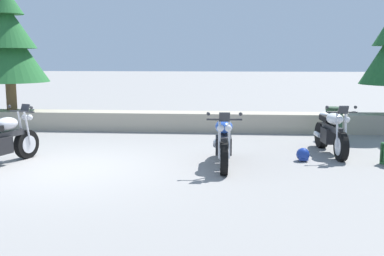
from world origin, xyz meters
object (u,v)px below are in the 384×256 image
object	(u,v)px
motorcycle_blue_centre	(223,142)
rider_helmet	(303,155)
motorcycle_white_far_right	(331,133)
trash_bin	(334,123)
motorcycle_silver_near_left	(1,142)
pine_tree_mid_left	(8,42)

from	to	relation	value
motorcycle_blue_centre	rider_helmet	bearing A→B (deg)	18.05
motorcycle_white_far_right	trash_bin	world-z (taller)	motorcycle_white_far_right
rider_helmet	motorcycle_blue_centre	bearing A→B (deg)	-161.95
motorcycle_blue_centre	rider_helmet	size ratio (longest dim) A/B	7.37
motorcycle_silver_near_left	motorcycle_blue_centre	world-z (taller)	same
motorcycle_silver_near_left	trash_bin	size ratio (longest dim) A/B	2.33
rider_helmet	motorcycle_silver_near_left	bearing A→B (deg)	-172.23
motorcycle_blue_centre	pine_tree_mid_left	size ratio (longest dim) A/B	0.55
pine_tree_mid_left	trash_bin	world-z (taller)	pine_tree_mid_left
rider_helmet	pine_tree_mid_left	xyz separation A→B (m)	(-8.30, 4.02, 2.48)
motorcycle_silver_near_left	motorcycle_blue_centre	xyz separation A→B (m)	(4.48, 0.29, 0.00)
rider_helmet	pine_tree_mid_left	size ratio (longest dim) A/B	0.08
trash_bin	motorcycle_white_far_right	bearing A→B (deg)	-104.45
motorcycle_white_far_right	trash_bin	bearing A→B (deg)	75.55
motorcycle_silver_near_left	pine_tree_mid_left	bearing A→B (deg)	113.80
pine_tree_mid_left	motorcycle_silver_near_left	bearing A→B (deg)	-66.20
motorcycle_silver_near_left	trash_bin	distance (m)	8.15
motorcycle_blue_centre	trash_bin	xyz separation A→B (m)	(2.90, 3.18, -0.05)
rider_helmet	pine_tree_mid_left	bearing A→B (deg)	154.16
rider_helmet	trash_bin	size ratio (longest dim) A/B	0.33
motorcycle_silver_near_left	trash_bin	xyz separation A→B (m)	(7.37, 3.48, -0.05)
motorcycle_white_far_right	rider_helmet	world-z (taller)	motorcycle_white_far_right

